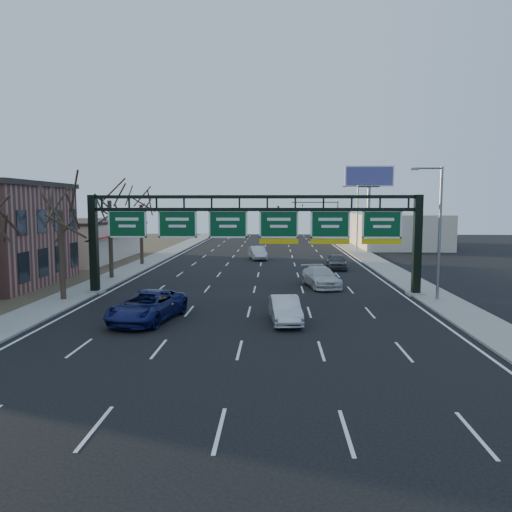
{
  "coord_description": "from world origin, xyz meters",
  "views": [
    {
      "loc": [
        1.61,
        -27.85,
        6.55
      ],
      "look_at": [
        0.34,
        4.11,
        3.2
      ],
      "focal_mm": 35.0,
      "sensor_mm": 36.0,
      "label": 1
    }
  ],
  "objects_px": {
    "car_silver_sedan": "(285,310)",
    "car_white_wagon": "(321,277)",
    "sign_gantry": "(256,231)",
    "car_blue_suv": "(147,306)"
  },
  "relations": [
    {
      "from": "car_silver_sedan",
      "to": "sign_gantry",
      "type": "bearing_deg",
      "value": 97.49
    },
    {
      "from": "sign_gantry",
      "to": "car_blue_suv",
      "type": "distance_m",
      "value": 11.02
    },
    {
      "from": "car_blue_suv",
      "to": "car_white_wagon",
      "type": "height_order",
      "value": "car_blue_suv"
    },
    {
      "from": "car_silver_sedan",
      "to": "car_white_wagon",
      "type": "bearing_deg",
      "value": 70.46
    },
    {
      "from": "car_white_wagon",
      "to": "sign_gantry",
      "type": "bearing_deg",
      "value": -157.99
    },
    {
      "from": "car_blue_suv",
      "to": "car_silver_sedan",
      "type": "distance_m",
      "value": 7.73
    },
    {
      "from": "sign_gantry",
      "to": "car_blue_suv",
      "type": "relative_size",
      "value": 4.07
    },
    {
      "from": "car_silver_sedan",
      "to": "car_white_wagon",
      "type": "xyz_separation_m",
      "value": [
        3.03,
        12.04,
        0.07
      ]
    },
    {
      "from": "sign_gantry",
      "to": "car_white_wagon",
      "type": "xyz_separation_m",
      "value": [
        5.02,
        3.34,
        -3.84
      ]
    },
    {
      "from": "sign_gantry",
      "to": "car_silver_sedan",
      "type": "height_order",
      "value": "sign_gantry"
    }
  ]
}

